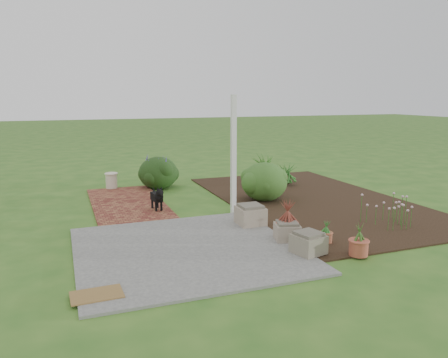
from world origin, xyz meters
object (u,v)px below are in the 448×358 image
object	(u,v)px
stone_trough_near	(308,244)
cream_ceramic_urn	(111,181)
evergreen_shrub	(264,181)
black_dog	(157,197)

from	to	relation	value
stone_trough_near	cream_ceramic_urn	xyz separation A→B (m)	(-2.34, 6.11, 0.05)
cream_ceramic_urn	evergreen_shrub	distance (m)	4.18
cream_ceramic_urn	evergreen_shrub	size ratio (longest dim) A/B	0.37
stone_trough_near	evergreen_shrub	size ratio (longest dim) A/B	0.40
evergreen_shrub	black_dog	bearing A→B (deg)	-178.15
cream_ceramic_urn	evergreen_shrub	world-z (taller)	evergreen_shrub
stone_trough_near	cream_ceramic_urn	size ratio (longest dim) A/B	1.09
stone_trough_near	black_dog	size ratio (longest dim) A/B	0.76
cream_ceramic_urn	stone_trough_near	bearing A→B (deg)	-69.04
stone_trough_near	evergreen_shrub	world-z (taller)	evergreen_shrub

